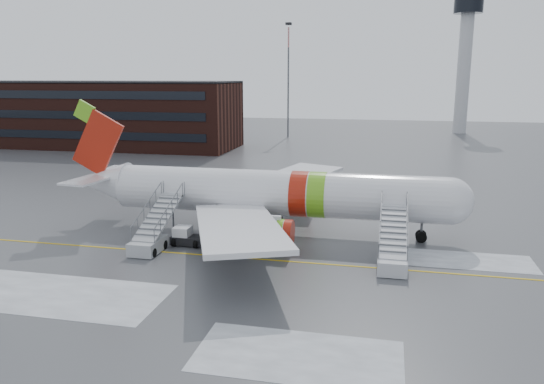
% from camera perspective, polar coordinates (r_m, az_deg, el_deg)
% --- Properties ---
extents(ground, '(260.00, 260.00, 0.00)m').
position_cam_1_polar(ground, '(41.62, -7.63, -6.25)').
color(ground, '#494C4F').
rests_on(ground, ground).
extents(airliner, '(35.03, 32.97, 11.18)m').
position_cam_1_polar(airliner, '(45.21, -0.63, -0.13)').
color(airliner, silver).
rests_on(airliner, ground).
extents(airstair_fwd, '(2.05, 7.70, 3.48)m').
position_cam_1_polar(airstair_fwd, '(38.43, 12.85, -6.37)').
color(airstair_fwd, '#B9BBC1').
rests_on(airstair_fwd, ground).
extents(airstair_aft, '(2.05, 7.70, 3.48)m').
position_cam_1_polar(airstair_aft, '(42.26, -12.80, -4.64)').
color(airstair_aft, '#A4A7AB').
rests_on(airstair_aft, ground).
extents(pushback_tug, '(2.59, 1.96, 1.47)m').
position_cam_1_polar(pushback_tug, '(42.98, -9.23, -4.78)').
color(pushback_tug, black).
rests_on(pushback_tug, ground).
extents(terminal_building, '(62.00, 16.11, 12.30)m').
position_cam_1_polar(terminal_building, '(109.37, -20.30, 7.95)').
color(terminal_building, '#3F1E16').
rests_on(terminal_building, ground).
extents(control_tower, '(6.40, 6.40, 30.00)m').
position_cam_1_polar(control_tower, '(133.08, 20.06, 14.04)').
color(control_tower, '#B2B5BA').
rests_on(control_tower, ground).
extents(light_mast_far_n, '(1.20, 1.20, 24.25)m').
position_cam_1_polar(light_mast_far_n, '(117.02, 1.77, 12.68)').
color(light_mast_far_n, '#595B60').
rests_on(light_mast_far_n, ground).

